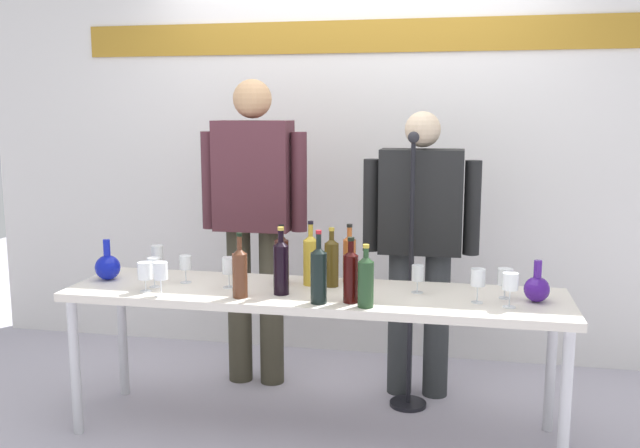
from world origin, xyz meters
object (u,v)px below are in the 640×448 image
(wine_bottle_3, at_px, (366,280))
(wine_glass_left_3, at_px, (157,254))
(wine_bottle_6, at_px, (240,271))
(wine_bottle_7, at_px, (281,265))
(wine_glass_left_0, at_px, (145,271))
(microphone_stand, at_px, (410,318))
(decanter_blue_left, at_px, (108,266))
(wine_bottle_0, at_px, (332,261))
(wine_glass_left_2, at_px, (161,272))
(display_table, at_px, (314,303))
(wine_bottle_8, at_px, (319,273))
(wine_bottle_4, at_px, (349,257))
(wine_bottle_1, at_px, (311,258))
(wine_glass_right_0, at_px, (510,282))
(wine_bottle_2, at_px, (282,258))
(presenter_left, at_px, (254,211))
(wine_glass_right_2, at_px, (505,277))
(wine_glass_right_3, at_px, (478,278))
(decanter_blue_right, at_px, (537,288))
(wine_glass_left_1, at_px, (154,266))
(wine_glass_left_5, at_px, (185,263))
(presenter_right, at_px, (420,236))
(wine_glass_right_1, at_px, (418,274))
(wine_glass_left_4, at_px, (229,266))
(wine_bottle_5, at_px, (351,274))

(wine_bottle_3, height_order, wine_glass_left_3, wine_bottle_3)
(wine_bottle_6, distance_m, wine_bottle_7, 0.20)
(wine_glass_left_0, xyz_separation_m, microphone_stand, (1.24, 0.58, -0.33))
(decanter_blue_left, xyz_separation_m, wine_glass_left_3, (0.19, 0.19, 0.04))
(wine_bottle_0, relative_size, wine_glass_left_2, 1.82)
(display_table, xyz_separation_m, wine_bottle_8, (0.07, -0.21, 0.20))
(display_table, height_order, wine_bottle_4, wine_bottle_4)
(wine_bottle_1, xyz_separation_m, wine_glass_left_0, (-0.76, -0.29, -0.04))
(microphone_stand, bearing_deg, wine_glass_right_0, -47.30)
(wine_bottle_6, height_order, wine_bottle_7, wine_bottle_7)
(wine_bottle_2, xyz_separation_m, microphone_stand, (0.63, 0.31, -0.37))
(display_table, height_order, wine_glass_left_2, wine_glass_left_2)
(presenter_left, distance_m, wine_bottle_1, 0.66)
(wine_glass_right_2, relative_size, wine_glass_right_3, 0.89)
(presenter_left, relative_size, wine_glass_right_3, 11.17)
(presenter_left, xyz_separation_m, wine_glass_left_3, (-0.43, -0.39, -0.19))
(wine_bottle_8, distance_m, wine_glass_right_3, 0.72)
(wine_bottle_1, xyz_separation_m, wine_glass_right_0, (0.96, -0.22, -0.02))
(decanter_blue_right, bearing_deg, wine_glass_right_0, -136.64)
(wine_bottle_2, distance_m, wine_glass_left_1, 0.63)
(wine_glass_left_0, xyz_separation_m, wine_glass_left_5, (0.12, 0.20, 0.00))
(decanter_blue_right, relative_size, wine_glass_left_0, 1.35)
(wine_glass_left_2, distance_m, wine_glass_right_2, 1.62)
(wine_glass_left_5, distance_m, wine_glass_right_0, 1.60)
(presenter_left, xyz_separation_m, wine_glass_right_3, (1.25, -0.65, -0.18))
(presenter_right, xyz_separation_m, wine_bottle_0, (-0.41, -0.48, -0.06))
(wine_bottle_6, distance_m, wine_glass_right_2, 1.24)
(wine_glass_right_1, bearing_deg, wine_bottle_8, -147.39)
(wine_bottle_7, bearing_deg, wine_glass_right_1, 13.88)
(wine_bottle_0, xyz_separation_m, wine_bottle_1, (-0.11, 0.01, 0.01))
(wine_glass_left_4, bearing_deg, wine_glass_left_0, -158.12)
(wine_bottle_8, bearing_deg, wine_glass_right_1, 32.61)
(wine_glass_left_2, height_order, wine_glass_right_2, wine_glass_left_2)
(wine_glass_left_2, bearing_deg, wine_glass_left_1, 124.56)
(wine_bottle_4, xyz_separation_m, wine_glass_right_3, (0.64, -0.28, -0.02))
(decanter_blue_right, relative_size, wine_glass_left_4, 1.26)
(wine_bottle_2, bearing_deg, wine_glass_left_4, -153.49)
(wine_glass_right_2, bearing_deg, wine_bottle_5, -163.03)
(wine_bottle_3, xyz_separation_m, wine_bottle_8, (-0.22, 0.02, 0.01))
(decanter_blue_right, height_order, wine_glass_left_5, decanter_blue_right)
(wine_bottle_8, bearing_deg, wine_glass_right_0, 6.69)
(wine_glass_left_5, bearing_deg, wine_bottle_7, -12.99)
(wine_bottle_4, bearing_deg, wine_glass_right_2, -13.06)
(decanter_blue_left, xyz_separation_m, wine_glass_left_0, (0.30, -0.18, 0.03))
(wine_glass_left_4, bearing_deg, presenter_left, 94.80)
(decanter_blue_right, height_order, wine_bottle_6, wine_bottle_6)
(wine_glass_left_1, distance_m, wine_glass_right_2, 1.70)
(decanter_blue_left, bearing_deg, wine_glass_left_4, -2.79)
(decanter_blue_right, relative_size, presenter_right, 0.12)
(wine_bottle_7, relative_size, wine_glass_left_5, 2.30)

